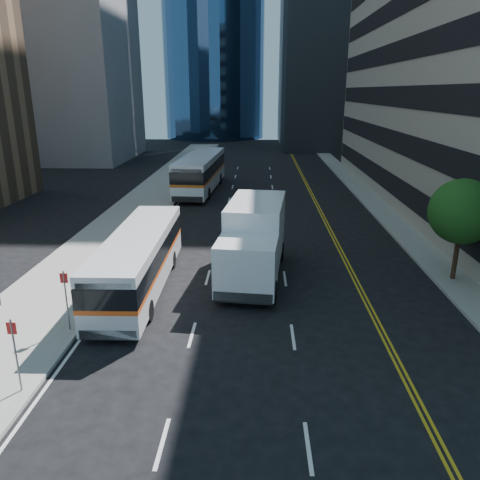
# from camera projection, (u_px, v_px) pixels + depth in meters

# --- Properties ---
(ground) EXTENTS (160.00, 160.00, 0.00)m
(ground) POSITION_uv_depth(u_px,v_px,m) (283.00, 365.00, 16.52)
(ground) COLOR black
(ground) RESTS_ON ground
(sidewalk_west) EXTENTS (5.00, 90.00, 0.15)m
(sidewalk_west) POSITION_uv_depth(u_px,v_px,m) (148.00, 201.00, 40.68)
(sidewalk_west) COLOR gray
(sidewalk_west) RESTS_ON ground
(sidewalk_east) EXTENTS (2.00, 90.00, 0.15)m
(sidewalk_east) POSITION_uv_depth(u_px,v_px,m) (374.00, 203.00, 39.96)
(sidewalk_east) COLOR gray
(sidewalk_east) RESTS_ON ground
(midrise_west) EXTENTS (18.00, 18.00, 35.00)m
(midrise_west) POSITION_uv_depth(u_px,v_px,m) (55.00, 25.00, 61.72)
(midrise_west) COLOR gray
(midrise_west) RESTS_ON ground
(street_tree) EXTENTS (3.20, 3.20, 5.10)m
(street_tree) POSITION_uv_depth(u_px,v_px,m) (462.00, 212.00, 22.70)
(street_tree) COLOR #332114
(street_tree) RESTS_ON sidewalk_east
(bus_front) EXTENTS (2.58, 11.03, 2.83)m
(bus_front) POSITION_uv_depth(u_px,v_px,m) (139.00, 259.00, 22.40)
(bus_front) COLOR silver
(bus_front) RESTS_ON ground
(bus_rear) EXTENTS (3.65, 13.35, 3.41)m
(bus_rear) POSITION_uv_depth(u_px,v_px,m) (201.00, 171.00, 44.81)
(bus_rear) COLOR white
(bus_rear) RESTS_ON ground
(box_truck) EXTENTS (3.53, 8.18, 3.80)m
(box_truck) POSITION_uv_depth(u_px,v_px,m) (254.00, 240.00, 23.80)
(box_truck) COLOR white
(box_truck) RESTS_ON ground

